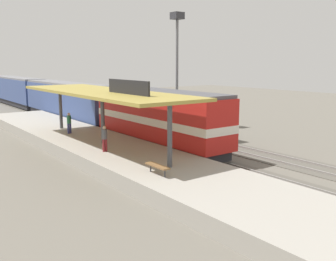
{
  "coord_description": "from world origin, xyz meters",
  "views": [
    {
      "loc": [
        -17.25,
        -24.76,
        6.71
      ],
      "look_at": [
        -1.38,
        -3.53,
        2.0
      ],
      "focal_mm": 41.25,
      "sensor_mm": 36.0,
      "label": 1
    }
  ],
  "objects_px": {
    "passenger_carriage_front": "(68,101)",
    "locomotive": "(158,118)",
    "platform_bench": "(158,166)",
    "passenger_carriage_rear": "(16,90)",
    "person_waiting": "(105,137)",
    "person_walking": "(69,122)",
    "light_mast": "(177,45)",
    "freight_car": "(170,113)"
  },
  "relations": [
    {
      "from": "passenger_carriage_front",
      "to": "locomotive",
      "type": "bearing_deg",
      "value": -90.0
    },
    {
      "from": "platform_bench",
      "to": "passenger_carriage_rear",
      "type": "xyz_separation_m",
      "value": [
        6.0,
        47.27,
        0.97
      ]
    },
    {
      "from": "person_waiting",
      "to": "person_walking",
      "type": "bearing_deg",
      "value": 84.49
    },
    {
      "from": "platform_bench",
      "to": "light_mast",
      "type": "distance_m",
      "value": 22.27
    },
    {
      "from": "locomotive",
      "to": "light_mast",
      "type": "height_order",
      "value": "light_mast"
    },
    {
      "from": "freight_car",
      "to": "person_waiting",
      "type": "xyz_separation_m",
      "value": [
        -10.35,
        -6.65,
        -0.12
      ]
    },
    {
      "from": "passenger_carriage_front",
      "to": "freight_car",
      "type": "xyz_separation_m",
      "value": [
        4.6,
        -13.46,
        -0.34
      ]
    },
    {
      "from": "passenger_carriage_front",
      "to": "person_waiting",
      "type": "bearing_deg",
      "value": -105.95
    },
    {
      "from": "passenger_carriage_front",
      "to": "person_walking",
      "type": "xyz_separation_m",
      "value": [
        -5.01,
        -12.45,
        -0.46
      ]
    },
    {
      "from": "person_waiting",
      "to": "light_mast",
      "type": "bearing_deg",
      "value": 35.39
    },
    {
      "from": "person_waiting",
      "to": "freight_car",
      "type": "bearing_deg",
      "value": 32.72
    },
    {
      "from": "person_walking",
      "to": "passenger_carriage_rear",
      "type": "bearing_deg",
      "value": 81.43
    },
    {
      "from": "passenger_carriage_rear",
      "to": "freight_car",
      "type": "distance_m",
      "value": 34.57
    },
    {
      "from": "locomotive",
      "to": "person_walking",
      "type": "distance_m",
      "value": 7.5
    },
    {
      "from": "passenger_carriage_front",
      "to": "person_waiting",
      "type": "xyz_separation_m",
      "value": [
        -5.75,
        -20.1,
        -0.46
      ]
    },
    {
      "from": "passenger_carriage_front",
      "to": "light_mast",
      "type": "xyz_separation_m",
      "value": [
        7.8,
        -10.48,
        6.08
      ]
    },
    {
      "from": "locomotive",
      "to": "passenger_carriage_front",
      "type": "xyz_separation_m",
      "value": [
        0.0,
        18.0,
        -0.1
      ]
    },
    {
      "from": "passenger_carriage_front",
      "to": "passenger_carriage_rear",
      "type": "height_order",
      "value": "same"
    },
    {
      "from": "passenger_carriage_front",
      "to": "light_mast",
      "type": "bearing_deg",
      "value": -53.35
    },
    {
      "from": "locomotive",
      "to": "passenger_carriage_front",
      "type": "height_order",
      "value": "locomotive"
    },
    {
      "from": "light_mast",
      "to": "person_walking",
      "type": "relative_size",
      "value": 6.84
    },
    {
      "from": "locomotive",
      "to": "light_mast",
      "type": "xyz_separation_m",
      "value": [
        7.8,
        7.52,
        5.99
      ]
    },
    {
      "from": "locomotive",
      "to": "platform_bench",
      "type": "bearing_deg",
      "value": -125.32
    },
    {
      "from": "person_walking",
      "to": "passenger_carriage_front",
      "type": "bearing_deg",
      "value": 68.08
    },
    {
      "from": "passenger_carriage_front",
      "to": "passenger_carriage_rear",
      "type": "xyz_separation_m",
      "value": [
        0.0,
        20.8,
        0.0
      ]
    },
    {
      "from": "platform_bench",
      "to": "freight_car",
      "type": "height_order",
      "value": "freight_car"
    },
    {
      "from": "freight_car",
      "to": "person_walking",
      "type": "xyz_separation_m",
      "value": [
        -9.61,
        1.01,
        -0.12
      ]
    },
    {
      "from": "locomotive",
      "to": "passenger_carriage_front",
      "type": "distance_m",
      "value": 18.0
    },
    {
      "from": "freight_car",
      "to": "person_waiting",
      "type": "distance_m",
      "value": 12.3
    },
    {
      "from": "passenger_carriage_rear",
      "to": "person_walking",
      "type": "relative_size",
      "value": 11.7
    },
    {
      "from": "passenger_carriage_rear",
      "to": "person_waiting",
      "type": "height_order",
      "value": "passenger_carriage_rear"
    },
    {
      "from": "platform_bench",
      "to": "person_waiting",
      "type": "xyz_separation_m",
      "value": [
        0.25,
        6.36,
        0.51
      ]
    },
    {
      "from": "person_waiting",
      "to": "person_walking",
      "type": "distance_m",
      "value": 7.69
    },
    {
      "from": "platform_bench",
      "to": "passenger_carriage_front",
      "type": "height_order",
      "value": "passenger_carriage_front"
    },
    {
      "from": "locomotive",
      "to": "freight_car",
      "type": "bearing_deg",
      "value": 44.64
    },
    {
      "from": "person_walking",
      "to": "freight_car",
      "type": "bearing_deg",
      "value": -6.01
    },
    {
      "from": "person_walking",
      "to": "light_mast",
      "type": "bearing_deg",
      "value": 8.72
    },
    {
      "from": "light_mast",
      "to": "person_walking",
      "type": "xyz_separation_m",
      "value": [
        -12.81,
        -1.96,
        -6.54
      ]
    },
    {
      "from": "platform_bench",
      "to": "passenger_carriage_rear",
      "type": "distance_m",
      "value": 47.66
    },
    {
      "from": "passenger_carriage_rear",
      "to": "freight_car",
      "type": "bearing_deg",
      "value": -82.35
    },
    {
      "from": "passenger_carriage_rear",
      "to": "person_waiting",
      "type": "relative_size",
      "value": 11.7
    },
    {
      "from": "passenger_carriage_rear",
      "to": "freight_car",
      "type": "relative_size",
      "value": 1.67
    }
  ]
}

